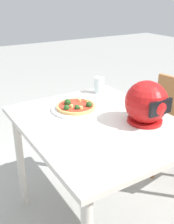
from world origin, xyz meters
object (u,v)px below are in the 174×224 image
(drinking_glass, at_px, (99,85))
(dining_table, at_px, (99,137))
(motorcycle_helmet, at_px, (146,103))
(pizza, at_px, (76,106))

(drinking_glass, bearing_deg, dining_table, 56.13)
(motorcycle_helmet, bearing_deg, drinking_glass, -95.54)
(pizza, distance_m, motorcycle_helmet, 0.44)
(pizza, bearing_deg, drinking_glass, -147.75)
(dining_table, height_order, pizza, pizza)
(dining_table, distance_m, motorcycle_helmet, 0.33)
(pizza, xyz_separation_m, drinking_glass, (-0.30, -0.19, 0.03))
(motorcycle_helmet, bearing_deg, pizza, -55.05)
(dining_table, bearing_deg, drinking_glass, -123.87)
(motorcycle_helmet, bearing_deg, dining_table, -34.01)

